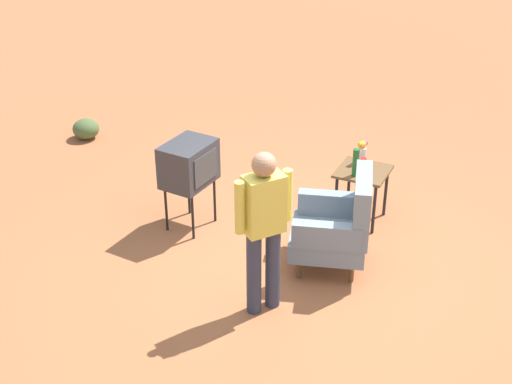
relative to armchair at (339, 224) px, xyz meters
The scene contains 10 objects.
ground_plane 0.58m from the armchair, 65.05° to the right, with size 60.00×60.00×0.00m, color #A05B38.
armchair is the anchor object (origin of this frame).
side_table 1.01m from the armchair, behind, with size 0.56×0.56×0.64m.
tv_on_stand 1.79m from the armchair, 91.37° to the right, with size 0.63×0.49×1.03m.
person_standing 1.14m from the armchair, 21.65° to the right, with size 0.48×0.39×1.64m.
soda_can_blue 0.89m from the armchair, behind, with size 0.07×0.07×0.12m, color blue.
bottle_wine_green 0.90m from the armchair, behind, with size 0.07×0.07×0.32m, color #1E5623.
soda_can_red 1.08m from the armchair, behind, with size 0.07×0.07×0.12m, color red.
flower_vase 1.24m from the armchair, behind, with size 0.14×0.10×0.27m.
shrub_near 4.63m from the armchair, 108.85° to the right, with size 0.38×0.38×0.29m, color #475B33.
Camera 1 is at (5.79, 2.18, 4.23)m, focal length 49.81 mm.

